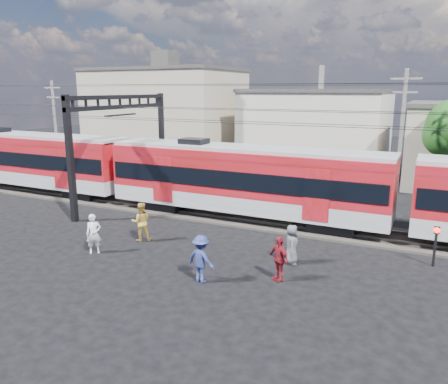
{
  "coord_description": "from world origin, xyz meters",
  "views": [
    {
      "loc": [
        7.82,
        -14.17,
        7.27
      ],
      "look_at": [
        -1.38,
        5.0,
        2.25
      ],
      "focal_mm": 35.0,
      "sensor_mm": 36.0,
      "label": 1
    }
  ],
  "objects_px": {
    "pedestrian_c": "(201,259)",
    "crossing_signal": "(436,239)",
    "commuter_train": "(248,178)",
    "pedestrian_a": "(94,234)"
  },
  "relations": [
    {
      "from": "pedestrian_a",
      "to": "crossing_signal",
      "type": "distance_m",
      "value": 14.79
    },
    {
      "from": "pedestrian_a",
      "to": "commuter_train",
      "type": "bearing_deg",
      "value": 17.35
    },
    {
      "from": "pedestrian_a",
      "to": "crossing_signal",
      "type": "bearing_deg",
      "value": -24.6
    },
    {
      "from": "pedestrian_c",
      "to": "commuter_train",
      "type": "bearing_deg",
      "value": -66.76
    },
    {
      "from": "commuter_train",
      "to": "crossing_signal",
      "type": "distance_m",
      "value": 10.17
    },
    {
      "from": "pedestrian_a",
      "to": "crossing_signal",
      "type": "xyz_separation_m",
      "value": [
        13.93,
        4.96,
        0.31
      ]
    },
    {
      "from": "pedestrian_a",
      "to": "pedestrian_c",
      "type": "distance_m",
      "value": 5.88
    },
    {
      "from": "commuter_train",
      "to": "pedestrian_a",
      "type": "xyz_separation_m",
      "value": [
        -4.24,
        -7.83,
        -1.49
      ]
    },
    {
      "from": "pedestrian_c",
      "to": "crossing_signal",
      "type": "xyz_separation_m",
      "value": [
        8.08,
        5.55,
        0.28
      ]
    },
    {
      "from": "crossing_signal",
      "to": "pedestrian_c",
      "type": "bearing_deg",
      "value": -145.53
    }
  ]
}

